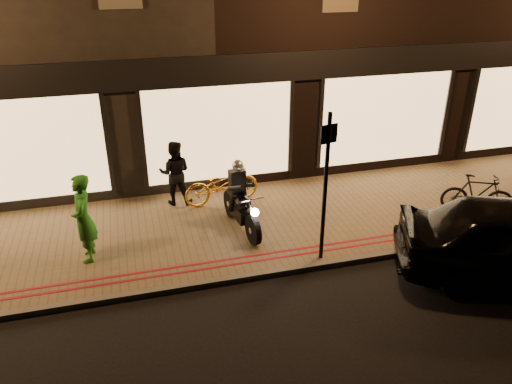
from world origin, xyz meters
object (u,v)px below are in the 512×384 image
motorcycle (241,203)px  bicycle_gold (222,184)px  sign_post (326,181)px  person_green (83,219)px

motorcycle → bicycle_gold: (-0.14, 1.34, -0.13)m
motorcycle → sign_post: bearing=-59.0°
sign_post → person_green: size_ratio=1.67×
sign_post → person_green: (-4.46, 1.18, -0.78)m
bicycle_gold → person_green: bearing=112.4°
motorcycle → sign_post: 2.27m
sign_post → motorcycle: bearing=129.4°
sign_post → person_green: bearing=165.2°
bicycle_gold → motorcycle: bearing=179.2°
motorcycle → sign_post: sign_post is taller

